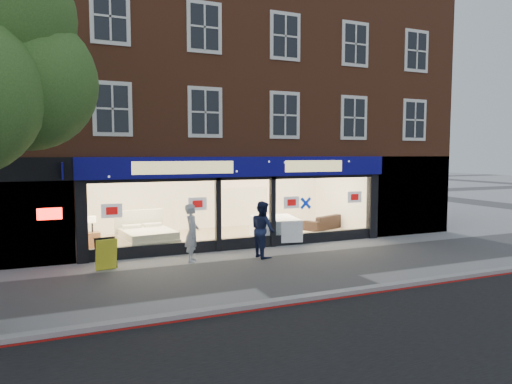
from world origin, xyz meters
TOP-DOWN VIEW (x-y plane):
  - ground at (0.00, 0.00)m, footprint 120.00×120.00m
  - kerb_line at (0.00, -3.10)m, footprint 60.00×0.10m
  - kerb_stone at (0.00, -2.90)m, footprint 60.00×0.25m
  - showroom_floor at (0.00, 5.25)m, footprint 11.00×4.50m
  - building at (-0.02, 6.93)m, footprint 19.00×8.26m
  - display_bed at (-3.30, 4.33)m, footprint 2.03×2.36m
  - bedside_table at (-5.10, 4.85)m, footprint 0.52×0.52m
  - mattress_stack at (1.60, 4.00)m, footprint 1.99×2.34m
  - sofa at (4.60, 5.26)m, footprint 2.23×1.55m
  - a_board at (-4.90, 1.85)m, footprint 0.67×0.49m
  - pedestrian_grey at (-2.30, 1.88)m, footprint 0.66×0.79m
  - pedestrian_blue at (-0.01, 1.55)m, footprint 0.78×0.96m

SIDE VIEW (x-z plane):
  - ground at x=0.00m, z-range 0.00..0.00m
  - kerb_line at x=0.00m, z-range 0.00..0.01m
  - showroom_floor at x=0.00m, z-range 0.00..0.10m
  - kerb_stone at x=0.00m, z-range 0.00..0.12m
  - bedside_table at x=-5.10m, z-range 0.10..0.65m
  - sofa at x=4.60m, z-range 0.10..0.71m
  - display_bed at x=-3.30m, z-range -0.17..1.05m
  - a_board at x=-4.90m, z-range 0.00..0.95m
  - mattress_stack at x=1.60m, z-range 0.10..0.92m
  - pedestrian_grey at x=-2.30m, z-range 0.00..1.84m
  - pedestrian_blue at x=-0.01m, z-range 0.00..1.86m
  - building at x=-0.02m, z-range 1.52..11.82m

